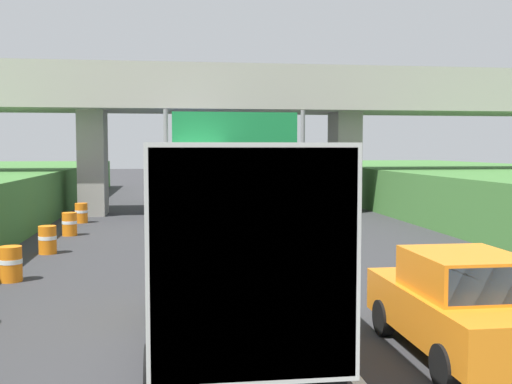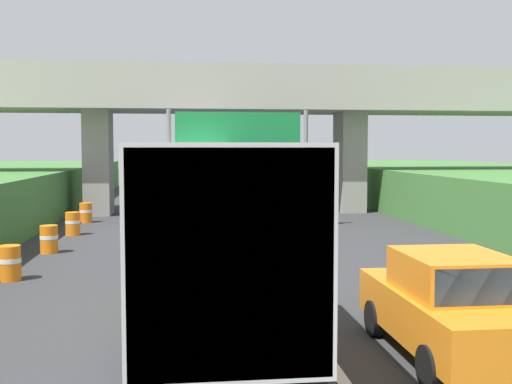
# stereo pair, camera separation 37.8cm
# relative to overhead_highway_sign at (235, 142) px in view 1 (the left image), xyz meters

# --- Properties ---
(lane_centre_stripe) EXTENTS (0.20, 85.92, 0.01)m
(lane_centre_stripe) POSITION_rel_overhead_highway_sign_xyz_m (0.00, 0.91, -3.63)
(lane_centre_stripe) COLOR white
(lane_centre_stripe) RESTS_ON ground
(overpass_bridge) EXTENTS (40.00, 4.80, 7.48)m
(overpass_bridge) POSITION_rel_overhead_highway_sign_xyz_m (0.00, 6.65, 1.97)
(overpass_bridge) COLOR #9E998E
(overpass_bridge) RESTS_ON ground
(overhead_highway_sign) EXTENTS (5.88, 0.18, 4.98)m
(overhead_highway_sign) POSITION_rel_overhead_highway_sign_xyz_m (0.00, 0.00, 0.00)
(overhead_highway_sign) COLOR slate
(overhead_highway_sign) RESTS_ON ground
(truck_yellow) EXTENTS (2.44, 7.30, 3.44)m
(truck_yellow) POSITION_rel_overhead_highway_sign_xyz_m (-1.79, -15.74, -1.70)
(truck_yellow) COLOR black
(truck_yellow) RESTS_ON ground
(truck_white) EXTENTS (2.44, 7.30, 3.44)m
(truck_white) POSITION_rel_overhead_highway_sign_xyz_m (-1.46, 20.31, -1.70)
(truck_white) COLOR black
(truck_white) RESTS_ON ground
(truck_blue) EXTENTS (2.44, 7.30, 3.44)m
(truck_blue) POSITION_rel_overhead_highway_sign_xyz_m (-1.62, 1.37, -1.70)
(truck_blue) COLOR black
(truck_blue) RESTS_ON ground
(car_orange) EXTENTS (1.86, 4.10, 1.72)m
(car_orange) POSITION_rel_overhead_highway_sign_xyz_m (1.95, -16.30, -2.78)
(car_orange) COLOR orange
(car_orange) RESTS_ON ground
(construction_barrel_2) EXTENTS (0.57, 0.57, 0.90)m
(construction_barrel_2) POSITION_rel_overhead_highway_sign_xyz_m (-6.71, -9.35, -3.17)
(construction_barrel_2) COLOR orange
(construction_barrel_2) RESTS_ON ground
(construction_barrel_3) EXTENTS (0.57, 0.57, 0.90)m
(construction_barrel_3) POSITION_rel_overhead_highway_sign_xyz_m (-6.60, -5.19, -3.17)
(construction_barrel_3) COLOR orange
(construction_barrel_3) RESTS_ON ground
(construction_barrel_4) EXTENTS (0.57, 0.57, 0.90)m
(construction_barrel_4) POSITION_rel_overhead_highway_sign_xyz_m (-6.57, -1.02, -3.17)
(construction_barrel_4) COLOR orange
(construction_barrel_4) RESTS_ON ground
(construction_barrel_5) EXTENTS (0.57, 0.57, 0.90)m
(construction_barrel_5) POSITION_rel_overhead_highway_sign_xyz_m (-6.70, 3.14, -3.17)
(construction_barrel_5) COLOR orange
(construction_barrel_5) RESTS_ON ground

